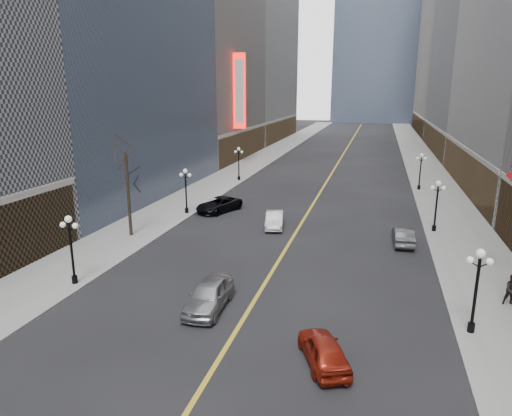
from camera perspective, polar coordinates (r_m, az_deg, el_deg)
The scene contains 19 objects.
sidewalk_east at distance 64.90m, azimuth 21.34°, elevation 2.74°, with size 6.00×230.00×0.15m, color gray.
sidewalk_west at distance 67.68m, azimuth -2.93°, elevation 4.18°, with size 6.00×230.00×0.15m, color gray.
lane_line at distance 74.62m, azimuth 9.81°, elevation 4.91°, with size 0.25×200.00×0.02m, color gold.
bldg_east_d at distance 145.45m, azimuth 25.90°, elevation 20.67°, with size 26.60×46.60×62.80m.
bldg_west_c at distance 89.14m, azimuth -10.07°, elevation 22.70°, with size 26.60×30.60×50.80m.
streetlamp_east_1 at distance 25.65m, azimuth 25.90°, elevation -8.36°, with size 1.26×0.44×4.52m.
streetlamp_east_2 at distance 42.68m, azimuth 21.67°, elevation 0.86°, with size 1.26×0.44×4.52m.
streetlamp_east_3 at distance 60.27m, azimuth 19.88°, elevation 4.77°, with size 1.26×0.44×4.52m.
streetlamp_west_1 at distance 31.12m, azimuth -22.15°, elevation -4.03°, with size 1.26×0.44×4.52m.
streetlamp_west_2 at distance 46.17m, azimuth -8.77°, elevation 2.71°, with size 1.26×0.44×4.52m.
streetlamp_west_3 at distance 62.79m, azimuth -2.17°, elevation 5.99°, with size 1.26×0.44×4.52m.
theatre_marquee at distance 76.68m, azimuth -2.06°, elevation 14.36°, with size 2.00×0.55×12.00m.
tree_west_far at distance 39.36m, azimuth -15.92°, elevation 5.22°, with size 3.60×3.60×7.92m.
car_nb_near at distance 26.76m, azimuth -5.92°, elevation -10.76°, with size 1.98×4.92×1.68m, color #95989C.
car_nb_mid at distance 41.76m, azimuth 2.31°, elevation -1.47°, with size 1.53×4.39×1.45m, color silver.
car_nb_far at distance 47.31m, azimuth -4.67°, elevation 0.43°, with size 2.46×5.34×1.49m, color black.
car_sb_mid at distance 22.07m, azimuth 8.45°, elevation -17.15°, with size 1.67×4.15×1.41m, color maroon.
car_sb_far at distance 39.10m, azimuth 17.91°, elevation -3.34°, with size 1.50×4.31×1.42m, color #454A4C.
ped_east_walk at distance 30.46m, azimuth 29.39°, elevation -8.93°, with size 0.90×0.50×1.86m, color black.
Camera 1 is at (6.58, 6.69, 12.25)m, focal length 32.00 mm.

